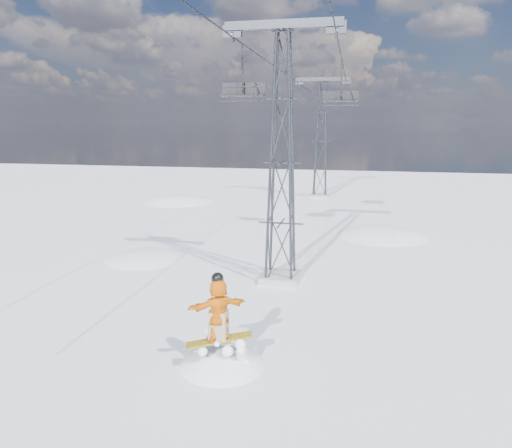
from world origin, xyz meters
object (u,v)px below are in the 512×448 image
object	(u,v)px
lift_tower_near	(282,164)
snowboarder_jump	(223,410)
lift_tower_far	(321,142)
lift_chair_near	(243,91)

from	to	relation	value
lift_tower_near	snowboarder_jump	size ratio (longest dim) A/B	1.64
snowboarder_jump	lift_tower_far	bearing A→B (deg)	89.05
lift_tower_far	snowboarder_jump	distance (m)	33.69
lift_chair_near	snowboarder_jump	bearing A→B (deg)	-80.42
snowboarder_jump	lift_chair_near	size ratio (longest dim) A/B	2.65
lift_tower_near	lift_tower_far	world-z (taller)	same
lift_tower_far	lift_tower_near	bearing A→B (deg)	-90.00
lift_tower_near	lift_chair_near	bearing A→B (deg)	139.67
lift_tower_near	lift_chair_near	distance (m)	4.36
lift_tower_near	snowboarder_jump	world-z (taller)	lift_tower_near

